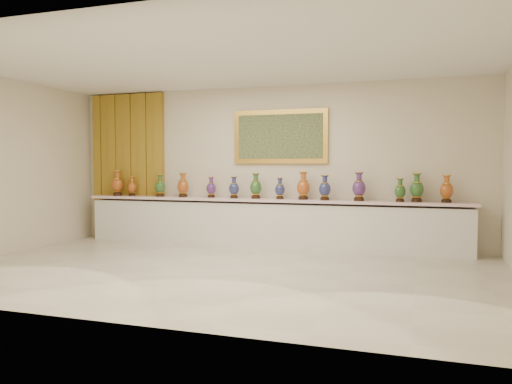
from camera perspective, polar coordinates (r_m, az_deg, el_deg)
ground at (r=7.25m, az=-4.23°, el=-9.01°), size 8.00×8.00×0.00m
room at (r=10.40m, az=-11.94°, el=3.39°), size 8.00×8.00×8.00m
counter at (r=9.29m, az=1.12°, el=-3.62°), size 7.28×0.48×0.90m
vase_0 at (r=10.55m, az=-15.55°, el=0.85°), size 0.25×0.25×0.51m
vase_1 at (r=10.42m, az=-13.99°, el=0.54°), size 0.24×0.24×0.39m
vase_2 at (r=10.04m, az=-10.90°, el=0.61°), size 0.25×0.25×0.44m
vase_3 at (r=9.83m, az=-8.34°, el=0.67°), size 0.27×0.27×0.47m
vase_4 at (r=9.61m, az=-5.14°, el=0.43°), size 0.19×0.19×0.40m
vase_5 at (r=9.38m, az=-2.53°, el=0.41°), size 0.25×0.25×0.41m
vase_6 at (r=9.27m, az=-0.03°, el=0.56°), size 0.24×0.24×0.47m
vase_7 at (r=9.16m, az=2.75°, el=0.30°), size 0.24×0.24×0.39m
vase_8 at (r=9.04m, az=5.43°, el=0.57°), size 0.26×0.26×0.50m
vase_9 at (r=8.91m, az=7.87°, el=0.36°), size 0.27×0.27×0.45m
vase_10 at (r=8.83m, az=11.69°, el=0.46°), size 0.30×0.30×0.50m
vase_11 at (r=8.79m, az=16.14°, el=0.09°), size 0.21×0.21×0.40m
vase_12 at (r=8.84m, az=17.90°, el=0.34°), size 0.30×0.30×0.49m
vase_13 at (r=8.82m, az=20.95°, el=0.20°), size 0.22×0.22×0.46m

